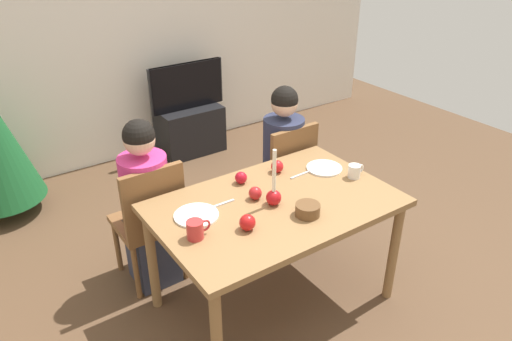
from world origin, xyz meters
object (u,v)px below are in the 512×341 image
(plate_left, at_px, (196,215))
(mug_left, at_px, (196,230))
(chair_left, at_px, (151,218))
(chair_right, at_px, (285,172))
(apple_by_left_plate, at_px, (277,166))
(mug_right, at_px, (355,171))
(tv, at_px, (187,86))
(candle_centerpiece, at_px, (274,194))
(dining_table, at_px, (275,214))
(bowl_walnuts, at_px, (308,210))
(tv_stand, at_px, (190,130))
(person_left_child, at_px, (148,208))
(plate_right, at_px, (324,168))
(apple_near_candle, at_px, (255,193))
(apple_by_right_mug, at_px, (241,178))
(person_right_child, at_px, (283,164))
(apple_far_edge, at_px, (247,222))

(plate_left, bearing_deg, mug_left, -118.48)
(chair_left, distance_m, chair_right, 1.08)
(apple_by_left_plate, bearing_deg, mug_right, -42.36)
(tv, bearing_deg, chair_left, -124.15)
(candle_centerpiece, relative_size, mug_left, 2.59)
(dining_table, xyz_separation_m, candle_centerpiece, (-0.02, -0.01, 0.15))
(bowl_walnuts, bearing_deg, tv, 77.74)
(chair_left, bearing_deg, candle_centerpiece, -50.36)
(plate_left, bearing_deg, chair_right, 25.65)
(dining_table, height_order, apple_by_left_plate, apple_by_left_plate)
(tv_stand, height_order, mug_left, mug_left)
(chair_right, height_order, apple_by_left_plate, chair_right)
(person_left_child, distance_m, plate_right, 1.17)
(person_left_child, xyz_separation_m, apple_by_left_plate, (0.76, -0.35, 0.22))
(chair_left, xyz_separation_m, apple_near_candle, (0.46, -0.51, 0.28))
(person_left_child, bearing_deg, apple_by_left_plate, -24.63)
(person_left_child, bearing_deg, apple_by_right_mug, -34.44)
(apple_by_right_mug, bearing_deg, apple_near_candle, -99.31)
(person_right_child, relative_size, mug_left, 8.72)
(chair_right, xyz_separation_m, mug_right, (0.04, -0.65, 0.28))
(candle_centerpiece, bearing_deg, chair_right, 47.41)
(apple_by_right_mug, bearing_deg, mug_left, -145.36)
(apple_by_left_plate, xyz_separation_m, apple_far_edge, (-0.51, -0.42, 0.00))
(candle_centerpiece, height_order, bowl_walnuts, candle_centerpiece)
(dining_table, distance_m, tv_stand, 2.42)
(plate_left, xyz_separation_m, bowl_walnuts, (0.51, -0.34, 0.03))
(chair_right, relative_size, plate_right, 3.86)
(apple_near_candle, bearing_deg, person_right_child, 41.11)
(person_left_child, bearing_deg, apple_far_edge, -71.97)
(plate_left, xyz_separation_m, mug_left, (-0.09, -0.17, 0.04))
(chair_left, height_order, plate_right, chair_left)
(chair_left, height_order, apple_far_edge, chair_left)
(bowl_walnuts, height_order, apple_far_edge, apple_far_edge)
(tv, height_order, plate_left, tv)
(mug_right, bearing_deg, bowl_walnuts, -162.38)
(plate_right, xyz_separation_m, apple_by_left_plate, (-0.28, 0.14, 0.03))
(person_left_child, distance_m, apple_by_left_plate, 0.87)
(dining_table, xyz_separation_m, apple_by_right_mug, (-0.04, 0.30, 0.12))
(plate_right, xyz_separation_m, mug_left, (-1.05, -0.19, 0.04))
(plate_right, distance_m, apple_by_right_mug, 0.57)
(mug_right, relative_size, apple_by_right_mug, 1.58)
(person_left_child, distance_m, candle_centerpiece, 0.87)
(apple_far_edge, bearing_deg, bowl_walnuts, -11.72)
(mug_right, xyz_separation_m, apple_near_candle, (-0.67, 0.14, -0.00))
(chair_left, bearing_deg, apple_near_candle, -47.95)
(tv_stand, height_order, candle_centerpiece, candle_centerpiece)
(bowl_walnuts, xyz_separation_m, apple_far_edge, (-0.35, 0.07, 0.01))
(mug_right, bearing_deg, apple_near_candle, 168.31)
(plate_left, height_order, apple_by_right_mug, apple_by_right_mug)
(apple_near_candle, distance_m, apple_by_left_plate, 0.36)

